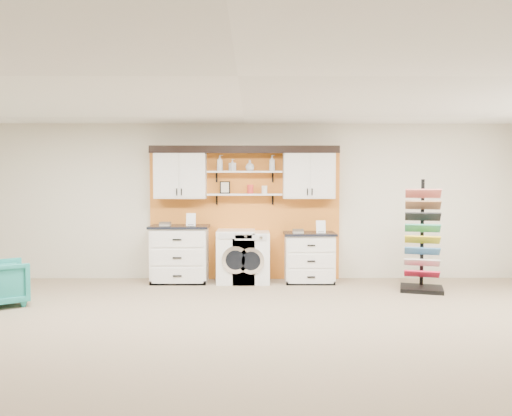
{
  "coord_description": "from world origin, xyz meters",
  "views": [
    {
      "loc": [
        0.16,
        -5.0,
        1.75
      ],
      "look_at": [
        0.19,
        2.3,
        1.37
      ],
      "focal_mm": 35.0,
      "sensor_mm": 36.0,
      "label": 1
    }
  ],
  "objects_px": {
    "base_cabinet_right": "(309,257)",
    "armchair": "(0,283)",
    "dryer": "(251,257)",
    "washer": "(236,256)",
    "base_cabinet_left": "(180,254)",
    "sample_rack": "(422,256)"
  },
  "relations": [
    {
      "from": "dryer",
      "to": "armchair",
      "type": "distance_m",
      "value": 3.91
    },
    {
      "from": "dryer",
      "to": "base_cabinet_left",
      "type": "bearing_deg",
      "value": 179.85
    },
    {
      "from": "base_cabinet_left",
      "to": "sample_rack",
      "type": "bearing_deg",
      "value": -9.8
    },
    {
      "from": "base_cabinet_left",
      "to": "armchair",
      "type": "bearing_deg",
      "value": -144.59
    },
    {
      "from": "base_cabinet_left",
      "to": "dryer",
      "type": "height_order",
      "value": "base_cabinet_left"
    },
    {
      "from": "base_cabinet_right",
      "to": "armchair",
      "type": "bearing_deg",
      "value": -160.26
    },
    {
      "from": "base_cabinet_right",
      "to": "sample_rack",
      "type": "relative_size",
      "value": 0.5
    },
    {
      "from": "armchair",
      "to": "base_cabinet_right",
      "type": "bearing_deg",
      "value": -104.78
    },
    {
      "from": "base_cabinet_left",
      "to": "dryer",
      "type": "distance_m",
      "value": 1.25
    },
    {
      "from": "washer",
      "to": "armchair",
      "type": "bearing_deg",
      "value": -153.55
    },
    {
      "from": "sample_rack",
      "to": "armchair",
      "type": "xyz_separation_m",
      "value": [
        -6.3,
        -0.95,
        -0.24
      ]
    },
    {
      "from": "base_cabinet_left",
      "to": "washer",
      "type": "relative_size",
      "value": 1.11
    },
    {
      "from": "dryer",
      "to": "sample_rack",
      "type": "relative_size",
      "value": 0.49
    },
    {
      "from": "washer",
      "to": "base_cabinet_left",
      "type": "bearing_deg",
      "value": 179.8
    },
    {
      "from": "armchair",
      "to": "washer",
      "type": "bearing_deg",
      "value": -98.07
    },
    {
      "from": "base_cabinet_right",
      "to": "dryer",
      "type": "xyz_separation_m",
      "value": [
        -1.01,
        -0.0,
        0.01
      ]
    },
    {
      "from": "base_cabinet_left",
      "to": "armchair",
      "type": "relative_size",
      "value": 1.44
    },
    {
      "from": "dryer",
      "to": "sample_rack",
      "type": "height_order",
      "value": "sample_rack"
    },
    {
      "from": "washer",
      "to": "sample_rack",
      "type": "height_order",
      "value": "sample_rack"
    },
    {
      "from": "dryer",
      "to": "armchair",
      "type": "height_order",
      "value": "dryer"
    },
    {
      "from": "washer",
      "to": "dryer",
      "type": "relative_size",
      "value": 1.04
    },
    {
      "from": "dryer",
      "to": "armchair",
      "type": "bearing_deg",
      "value": -155.27
    }
  ]
}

